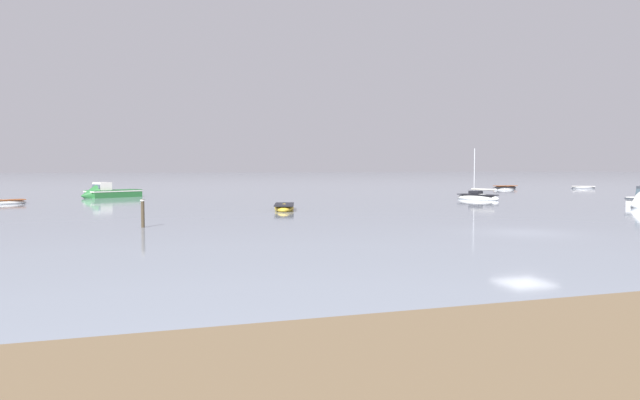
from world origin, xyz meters
TOP-DOWN VIEW (x-y plane):
  - ground_plane at (0.00, 0.00)m, footprint 800.00×800.00m
  - rowboat_moored_4 at (-7.48, 18.22)m, footprint 2.53×4.45m
  - motorboat_moored_2 at (-21.20, 42.18)m, footprint 6.72×5.21m
  - sailboat_moored_0 at (14.64, 26.55)m, footprint 3.16×5.02m
  - rowboat_moored_6 at (-29.09, 33.07)m, footprint 3.70×2.50m
  - rowboat_moored_7 at (36.76, 52.83)m, footprint 4.13×1.68m
  - rowboat_moored_8 at (47.74, 48.57)m, footprint 3.70×2.86m
  - rowboat_moored_9 at (32.83, 47.65)m, footprint 3.24×1.23m
  - mooring_post_near at (-17.74, 8.35)m, footprint 0.22×0.22m

SIDE VIEW (x-z plane):
  - ground_plane at x=0.00m, z-range 0.00..0.00m
  - rowboat_moored_9 at x=32.83m, z-range -0.12..0.39m
  - rowboat_moored_6 at x=-29.09m, z-range -0.13..0.43m
  - rowboat_moored_8 at x=47.74m, z-range -0.13..0.44m
  - rowboat_moored_7 at x=36.76m, z-range -0.15..0.49m
  - rowboat_moored_4 at x=-7.48m, z-range -0.15..0.51m
  - sailboat_moored_0 at x=14.64m, z-range -2.46..2.93m
  - motorboat_moored_2 at x=-21.20m, z-range -0.86..1.60m
  - mooring_post_near at x=-17.74m, z-range -0.12..1.56m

